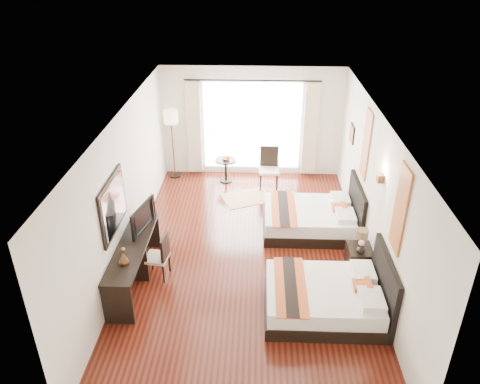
{
  "coord_description": "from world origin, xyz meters",
  "views": [
    {
      "loc": [
        0.14,
        -7.41,
        5.35
      ],
      "look_at": [
        -0.17,
        0.36,
        1.22
      ],
      "focal_mm": 35.0,
      "sensor_mm": 36.0,
      "label": 1
    }
  ],
  "objects_px": {
    "bed_near": "(328,297)",
    "table_lamp": "(362,235)",
    "television": "(139,216)",
    "side_table": "(226,170)",
    "vase": "(361,250)",
    "console_desk": "(134,263)",
    "floor_lamp": "(171,121)",
    "bed_far": "(313,218)",
    "window_chair": "(269,176)",
    "desk_chair": "(158,264)",
    "nightstand": "(359,260)",
    "fruit_bowl": "(226,159)"
  },
  "relations": [
    {
      "from": "desk_chair",
      "to": "side_table",
      "type": "relative_size",
      "value": 1.44
    },
    {
      "from": "television",
      "to": "bed_far",
      "type": "bearing_deg",
      "value": -55.33
    },
    {
      "from": "nightstand",
      "to": "floor_lamp",
      "type": "height_order",
      "value": "floor_lamp"
    },
    {
      "from": "television",
      "to": "side_table",
      "type": "bearing_deg",
      "value": -7.26
    },
    {
      "from": "vase",
      "to": "television",
      "type": "relative_size",
      "value": 0.17
    },
    {
      "from": "side_table",
      "to": "window_chair",
      "type": "distance_m",
      "value": 1.12
    },
    {
      "from": "television",
      "to": "desk_chair",
      "type": "xyz_separation_m",
      "value": [
        0.37,
        -0.4,
        -0.75
      ]
    },
    {
      "from": "side_table",
      "to": "television",
      "type": "bearing_deg",
      "value": -110.79
    },
    {
      "from": "console_desk",
      "to": "side_table",
      "type": "distance_m",
      "value": 4.27
    },
    {
      "from": "bed_far",
      "to": "nightstand",
      "type": "height_order",
      "value": "bed_far"
    },
    {
      "from": "desk_chair",
      "to": "window_chair",
      "type": "relative_size",
      "value": 0.83
    },
    {
      "from": "table_lamp",
      "to": "window_chair",
      "type": "distance_m",
      "value": 3.63
    },
    {
      "from": "nightstand",
      "to": "table_lamp",
      "type": "bearing_deg",
      "value": 76.36
    },
    {
      "from": "side_table",
      "to": "fruit_bowl",
      "type": "xyz_separation_m",
      "value": [
        0.01,
        -0.02,
        0.32
      ]
    },
    {
      "from": "bed_near",
      "to": "table_lamp",
      "type": "bearing_deg",
      "value": 58.69
    },
    {
      "from": "window_chair",
      "to": "bed_far",
      "type": "bearing_deg",
      "value": 25.92
    },
    {
      "from": "table_lamp",
      "to": "console_desk",
      "type": "distance_m",
      "value": 4.09
    },
    {
      "from": "console_desk",
      "to": "table_lamp",
      "type": "bearing_deg",
      "value": 7.15
    },
    {
      "from": "table_lamp",
      "to": "floor_lamp",
      "type": "relative_size",
      "value": 0.2
    },
    {
      "from": "vase",
      "to": "side_table",
      "type": "distance_m",
      "value": 4.6
    },
    {
      "from": "table_lamp",
      "to": "vase",
      "type": "distance_m",
      "value": 0.27
    },
    {
      "from": "bed_near",
      "to": "table_lamp",
      "type": "xyz_separation_m",
      "value": [
        0.71,
        1.17,
        0.45
      ]
    },
    {
      "from": "fruit_bowl",
      "to": "vase",
      "type": "bearing_deg",
      "value": -54.76
    },
    {
      "from": "nightstand",
      "to": "side_table",
      "type": "xyz_separation_m",
      "value": [
        -2.67,
        3.61,
        0.04
      ]
    },
    {
      "from": "fruit_bowl",
      "to": "nightstand",
      "type": "bearing_deg",
      "value": -53.45
    },
    {
      "from": "bed_far",
      "to": "floor_lamp",
      "type": "distance_m",
      "value": 4.29
    },
    {
      "from": "bed_far",
      "to": "television",
      "type": "xyz_separation_m",
      "value": [
        -3.3,
        -1.28,
        0.72
      ]
    },
    {
      "from": "vase",
      "to": "side_table",
      "type": "bearing_deg",
      "value": 125.18
    },
    {
      "from": "vase",
      "to": "floor_lamp",
      "type": "bearing_deg",
      "value": 135.17
    },
    {
      "from": "bed_far",
      "to": "nightstand",
      "type": "distance_m",
      "value": 1.56
    },
    {
      "from": "fruit_bowl",
      "to": "window_chair",
      "type": "relative_size",
      "value": 0.19
    },
    {
      "from": "vase",
      "to": "desk_chair",
      "type": "xyz_separation_m",
      "value": [
        -3.6,
        -0.14,
        -0.31
      ]
    },
    {
      "from": "window_chair",
      "to": "fruit_bowl",
      "type": "bearing_deg",
      "value": -104.81
    },
    {
      "from": "window_chair",
      "to": "vase",
      "type": "bearing_deg",
      "value": 25.15
    },
    {
      "from": "nightstand",
      "to": "desk_chair",
      "type": "bearing_deg",
      "value": -175.54
    },
    {
      "from": "bed_near",
      "to": "television",
      "type": "bearing_deg",
      "value": 159.9
    },
    {
      "from": "nightstand",
      "to": "desk_chair",
      "type": "distance_m",
      "value": 3.64
    },
    {
      "from": "bed_far",
      "to": "nightstand",
      "type": "bearing_deg",
      "value": -63.47
    },
    {
      "from": "vase",
      "to": "console_desk",
      "type": "distance_m",
      "value": 4.01
    },
    {
      "from": "console_desk",
      "to": "floor_lamp",
      "type": "height_order",
      "value": "floor_lamp"
    },
    {
      "from": "bed_far",
      "to": "desk_chair",
      "type": "relative_size",
      "value": 2.27
    },
    {
      "from": "floor_lamp",
      "to": "fruit_bowl",
      "type": "relative_size",
      "value": 8.97
    },
    {
      "from": "console_desk",
      "to": "nightstand",
      "type": "bearing_deg",
      "value": 6.16
    },
    {
      "from": "console_desk",
      "to": "desk_chair",
      "type": "distance_m",
      "value": 0.43
    },
    {
      "from": "bed_far",
      "to": "television",
      "type": "height_order",
      "value": "television"
    },
    {
      "from": "nightstand",
      "to": "desk_chair",
      "type": "relative_size",
      "value": 0.62
    },
    {
      "from": "table_lamp",
      "to": "floor_lamp",
      "type": "xyz_separation_m",
      "value": [
        -4.03,
        3.75,
        0.77
      ]
    },
    {
      "from": "vase",
      "to": "console_desk",
      "type": "height_order",
      "value": "console_desk"
    },
    {
      "from": "bed_near",
      "to": "table_lamp",
      "type": "relative_size",
      "value": 5.55
    },
    {
      "from": "console_desk",
      "to": "floor_lamp",
      "type": "xyz_separation_m",
      "value": [
        0.01,
        4.26,
        1.13
      ]
    }
  ]
}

